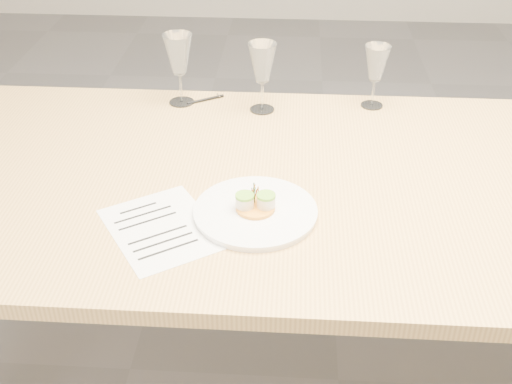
# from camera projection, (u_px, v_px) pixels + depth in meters

# --- Properties ---
(ground) EXTENTS (7.00, 7.00, 0.00)m
(ground) POSITION_uv_depth(u_px,v_px,m) (338.00, 380.00, 2.02)
(ground) COLOR slate
(ground) RESTS_ON ground
(dining_table) EXTENTS (2.40, 1.00, 0.75)m
(dining_table) POSITION_uv_depth(u_px,v_px,m) (357.00, 201.00, 1.65)
(dining_table) COLOR #E0AF61
(dining_table) RESTS_ON ground
(dinner_plate) EXTENTS (0.29, 0.29, 0.07)m
(dinner_plate) POSITION_uv_depth(u_px,v_px,m) (256.00, 211.00, 1.48)
(dinner_plate) COLOR white
(dinner_plate) RESTS_ON dining_table
(recipe_sheet) EXTENTS (0.34, 0.35, 0.00)m
(recipe_sheet) POSITION_uv_depth(u_px,v_px,m) (162.00, 228.00, 1.44)
(recipe_sheet) COLOR white
(recipe_sheet) RESTS_ON dining_table
(ballpoint_pen) EXTENTS (0.11, 0.07, 0.01)m
(ballpoint_pen) POSITION_uv_depth(u_px,v_px,m) (206.00, 99.00, 1.99)
(ballpoint_pen) COLOR black
(ballpoint_pen) RESTS_ON dining_table
(wine_glass_0) EXTENTS (0.09, 0.09, 0.22)m
(wine_glass_0) POSITION_uv_depth(u_px,v_px,m) (178.00, 56.00, 1.90)
(wine_glass_0) COLOR white
(wine_glass_0) RESTS_ON dining_table
(wine_glass_1) EXTENTS (0.08, 0.08, 0.21)m
(wine_glass_1) POSITION_uv_depth(u_px,v_px,m) (262.00, 64.00, 1.86)
(wine_glass_1) COLOR white
(wine_glass_1) RESTS_ON dining_table
(wine_glass_2) EXTENTS (0.08, 0.08, 0.19)m
(wine_glass_2) POSITION_uv_depth(u_px,v_px,m) (376.00, 65.00, 1.89)
(wine_glass_2) COLOR white
(wine_glass_2) RESTS_ON dining_table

